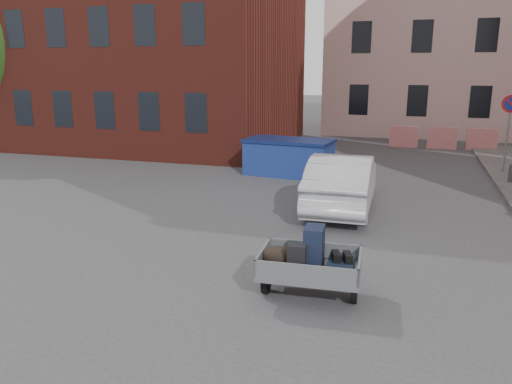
% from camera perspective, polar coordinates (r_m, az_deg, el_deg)
% --- Properties ---
extents(ground, '(120.00, 120.00, 0.00)m').
position_cam_1_polar(ground, '(10.54, 0.55, -6.27)').
color(ground, '#38383A').
rests_on(ground, ground).
extents(building_pink, '(16.00, 8.00, 14.00)m').
position_cam_1_polar(building_pink, '(31.80, 24.37, 18.86)').
color(building_pink, beige).
rests_on(building_pink, ground).
extents(far_building, '(6.00, 6.00, 8.00)m').
position_cam_1_polar(far_building, '(38.90, -19.14, 13.76)').
color(far_building, maroon).
rests_on(far_building, ground).
extents(no_parking_sign, '(0.60, 0.09, 2.65)m').
position_cam_1_polar(no_parking_sign, '(19.28, 26.97, 7.62)').
color(no_parking_sign, gray).
rests_on(no_parking_sign, sidewalk).
extents(barriers, '(4.70, 0.18, 1.00)m').
position_cam_1_polar(barriers, '(24.71, 20.49, 5.78)').
color(barriers, red).
rests_on(barriers, ground).
extents(trailer, '(1.66, 1.85, 1.20)m').
position_cam_1_polar(trailer, '(8.15, 6.12, -8.02)').
color(trailer, black).
rests_on(trailer, ground).
extents(dumpster, '(3.16, 1.87, 1.26)m').
position_cam_1_polar(dumpster, '(17.48, 3.77, 4.02)').
color(dumpster, navy).
rests_on(dumpster, ground).
extents(silver_car, '(1.69, 4.51, 1.47)m').
position_cam_1_polar(silver_car, '(13.41, 9.85, 1.22)').
color(silver_car, '#B5B7BD').
rests_on(silver_car, ground).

